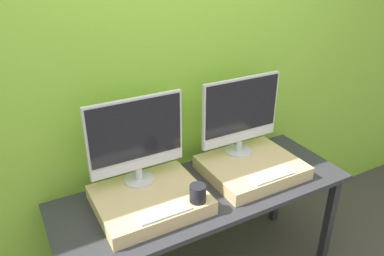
% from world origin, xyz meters
% --- Properties ---
extents(wall_back, '(8.00, 0.04, 2.60)m').
position_xyz_m(wall_back, '(0.00, 0.71, 1.30)').
color(wall_back, '#8CC638').
rests_on(wall_back, ground_plane).
extents(workbench, '(1.76, 0.64, 0.73)m').
position_xyz_m(workbench, '(0.00, 0.32, 0.66)').
color(workbench, '#2D2D33').
rests_on(workbench, ground_plane).
extents(wooden_riser_left, '(0.57, 0.48, 0.08)m').
position_xyz_m(wooden_riser_left, '(-0.34, 0.33, 0.78)').
color(wooden_riser_left, '#D6B77F').
rests_on(wooden_riser_left, workbench).
extents(monitor_left, '(0.54, 0.17, 0.50)m').
position_xyz_m(monitor_left, '(-0.34, 0.48, 1.09)').
color(monitor_left, silver).
rests_on(monitor_left, wooden_riser_left).
extents(keyboard_left, '(0.28, 0.10, 0.01)m').
position_xyz_m(keyboard_left, '(-0.34, 0.15, 0.82)').
color(keyboard_left, silver).
rests_on(keyboard_left, wooden_riser_left).
extents(mug, '(0.09, 0.09, 0.09)m').
position_xyz_m(mug, '(-0.15, 0.15, 0.86)').
color(mug, black).
rests_on(mug, wooden_riser_left).
extents(wooden_riser_right, '(0.57, 0.48, 0.08)m').
position_xyz_m(wooden_riser_right, '(0.34, 0.33, 0.78)').
color(wooden_riser_right, '#D6B77F').
rests_on(wooden_riser_right, workbench).
extents(monitor_right, '(0.54, 0.17, 0.50)m').
position_xyz_m(monitor_right, '(0.34, 0.48, 1.09)').
color(monitor_right, silver).
rests_on(monitor_right, wooden_riser_right).
extents(keyboard_right, '(0.28, 0.10, 0.01)m').
position_xyz_m(keyboard_right, '(0.34, 0.15, 0.82)').
color(keyboard_right, silver).
rests_on(keyboard_right, wooden_riser_right).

